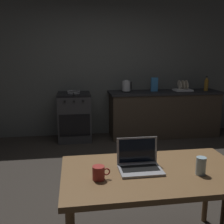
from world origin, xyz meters
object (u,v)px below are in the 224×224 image
Objects in this scene: laptop at (139,164)px; dish_rack at (183,88)px; stove_oven at (74,117)px; dining_table at (154,179)px; bottle at (206,84)px; coffee_mug at (99,173)px; electric_kettle at (126,86)px; frying_pan at (74,92)px; drinking_glass at (201,166)px; cereal_box at (154,84)px.

dish_rack is at bearing 74.34° from laptop.
stove_oven is at bearing -179.93° from dish_rack.
dining_table is 4.31× the size of laptop.
bottle is 0.47m from dish_rack.
laptop is at bearing -81.09° from stove_oven.
dish_rack is (1.96, 3.14, 0.17)m from coffee_mug.
electric_kettle is 1.13m from dish_rack.
frying_pan is 3.21× the size of drinking_glass.
stove_oven is 3.96× the size of electric_kettle.
dining_table is at bearing 161.38° from drinking_glass.
electric_kettle is at bearing 88.28° from drinking_glass.
laptop is 3.07m from electric_kettle.
dish_rack is at bearing 57.99° from coffee_mug.
dish_rack is at bearing 0.07° from stove_oven.
drinking_glass is at bearing -74.25° from stove_oven.
drinking_glass reaches higher than dining_table.
dish_rack is (-0.46, 0.05, -0.09)m from bottle.
laptop is 0.34m from coffee_mug.
bottle reaches higher than stove_oven.
bottle reaches higher than coffee_mug.
bottle is at bearing 51.90° from coffee_mug.
cereal_box is at bearing 83.51° from laptop.
dining_table is at bearing -9.75° from laptop.
drinking_glass is at bearing -18.62° from dining_table.
drinking_glass is 3.26m from cereal_box.
bottle is 2.58m from frying_pan.
coffee_mug is 3.71m from dish_rack.
electric_kettle is 0.99m from frying_pan.
frying_pan reaches higher than drinking_glass.
frying_pan is at bearing 100.80° from dining_table.
cereal_box is at bearing 66.26° from coffee_mug.
coffee_mug is (-0.84, -3.14, -0.23)m from electric_kettle.
electric_kettle reaches higher than dining_table.
dining_table is at bearing -97.66° from electric_kettle.
bottle reaches higher than laptop.
electric_kettle is at bearing 178.19° from bottle.
coffee_mug is at bearing -104.91° from electric_kettle.
drinking_glass is at bearing -111.08° from dish_rack.
electric_kettle is 1.59m from bottle.
stove_oven is at bearing 105.75° from drinking_glass.
frying_pan is at bearing -179.22° from dish_rack.
drinking_glass is (0.89, -3.17, 0.34)m from stove_oven.
bottle is 1.07× the size of cereal_box.
dish_rack is (1.22, 3.17, 0.15)m from drinking_glass.
drinking_glass is 0.39× the size of dish_rack.
dining_table is at bearing 10.30° from coffee_mug.
bottle is 3.55m from drinking_glass.
dining_table is 6.17× the size of electric_kettle.
cereal_box is (0.96, 3.08, 0.37)m from dining_table.
frying_pan is at bearing 105.92° from drinking_glass.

